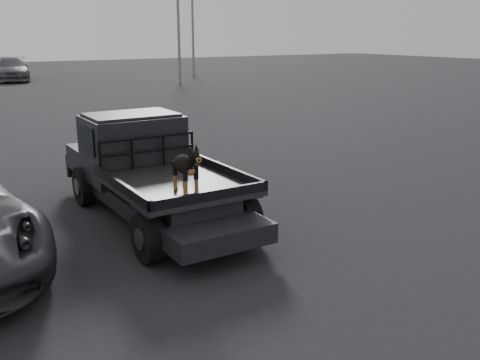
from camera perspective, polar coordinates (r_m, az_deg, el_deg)
ground at (r=8.43m, az=-0.55°, el=-7.28°), size 120.00×120.00×0.00m
flatbed_ute at (r=9.68m, az=-9.12°, el=-1.54°), size 2.00×5.40×0.92m
ute_cab at (r=10.33m, az=-11.41°, el=4.56°), size 1.72×1.30×0.88m
headache_rack at (r=9.68m, az=-9.77°, el=2.92°), size 1.80×0.08×0.55m
dog at (r=8.06m, az=-5.87°, el=1.25°), size 0.32×0.60×0.74m
distant_car_b at (r=41.30m, az=-23.12°, el=10.82°), size 3.19×5.80×1.59m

